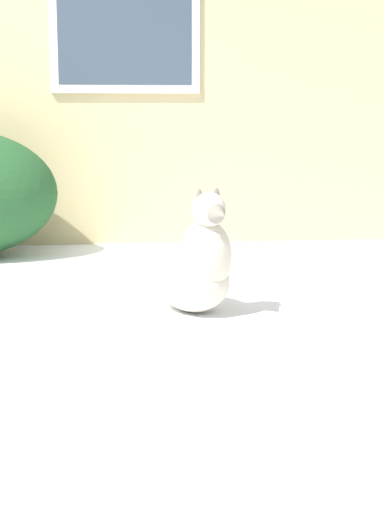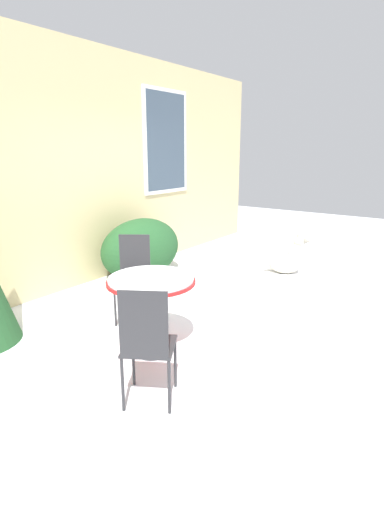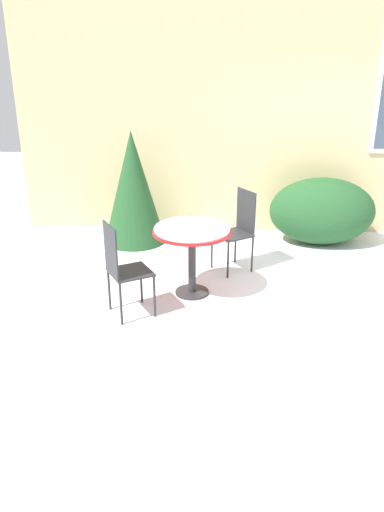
{
  "view_description": "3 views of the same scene",
  "coord_description": "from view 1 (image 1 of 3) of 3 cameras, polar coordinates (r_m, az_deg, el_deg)",
  "views": [
    {
      "loc": [
        1.28,
        -3.86,
        0.99
      ],
      "look_at": [
        1.68,
        0.02,
        0.28
      ],
      "focal_mm": 55.0,
      "sensor_mm": 36.0,
      "label": 1
    },
    {
      "loc": [
        -4.03,
        -2.3,
        1.88
      ],
      "look_at": [
        0.0,
        0.6,
        0.55
      ],
      "focal_mm": 28.0,
      "sensor_mm": 36.0,
      "label": 2
    },
    {
      "loc": [
        -1.15,
        -4.81,
        2.42
      ],
      "look_at": [
        -1.43,
        0.03,
        0.43
      ],
      "focal_mm": 35.0,
      "sensor_mm": 36.0,
      "label": 3
    }
  ],
  "objects": [
    {
      "name": "dog",
      "position": [
        3.92,
        0.32,
        -0.92
      ],
      "size": [
        0.5,
        0.68,
        0.64
      ],
      "rotation": [
        0.0,
        0.0,
        0.35
      ],
      "color": "beige",
      "rests_on": "ground_plane"
    }
  ]
}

